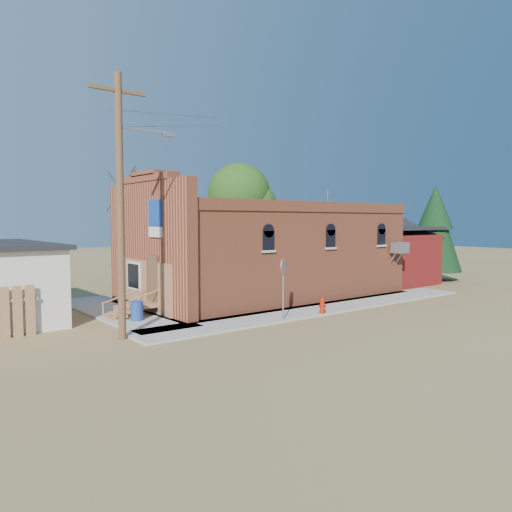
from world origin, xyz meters
TOP-DOWN VIEW (x-y plane):
  - ground at (0.00, 0.00)m, footprint 120.00×120.00m
  - sidewalk_south at (1.50, 0.90)m, footprint 19.00×2.20m
  - sidewalk_west at (-6.30, 6.00)m, footprint 2.60×10.00m
  - brick_bar at (1.64, 5.49)m, footprint 16.40×7.97m
  - red_shed at (11.50, 5.50)m, footprint 5.40×6.40m
  - utility_pole at (-8.14, 1.20)m, footprint 3.12×0.26m
  - tree_bare_near at (-3.00, 13.00)m, footprint 2.80×2.80m
  - tree_leafy at (6.00, 13.50)m, footprint 4.40×4.40m
  - evergreen_tree at (15.50, 4.00)m, footprint 3.60×3.60m
  - fire_hydrant at (0.40, -0.00)m, footprint 0.38×0.35m
  - stop_sign at (-1.87, 0.00)m, footprint 0.60×0.42m
  - trash_barrel at (-6.55, 3.55)m, footprint 0.65×0.65m

SIDE VIEW (x-z plane):
  - ground at x=0.00m, z-range 0.00..0.00m
  - sidewalk_south at x=1.50m, z-range 0.00..0.08m
  - sidewalk_west at x=-6.30m, z-range 0.00..0.08m
  - fire_hydrant at x=0.40m, z-range 0.08..0.75m
  - trash_barrel at x=-6.55m, z-range 0.08..0.85m
  - stop_sign at x=-1.87m, z-range 0.76..3.27m
  - red_shed at x=11.50m, z-range 0.12..4.42m
  - brick_bar at x=1.64m, z-range -0.81..5.49m
  - evergreen_tree at x=15.50m, z-range 0.46..6.96m
  - utility_pole at x=-8.14m, z-range 0.27..9.27m
  - tree_leafy at x=6.00m, z-range 1.86..10.01m
  - tree_bare_near at x=-3.00m, z-range 2.14..9.79m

